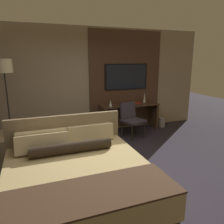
# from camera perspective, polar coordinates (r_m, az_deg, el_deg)

# --- Properties ---
(ground_plane) EXTENTS (16.00, 16.00, 0.00)m
(ground_plane) POSITION_cam_1_polar(r_m,az_deg,el_deg) (3.91, 1.19, -16.64)
(ground_plane) COLOR #28232D
(wall_back_tv_panel) EXTENTS (7.20, 0.09, 2.80)m
(wall_back_tv_panel) POSITION_cam_1_polar(r_m,az_deg,el_deg) (5.93, -6.72, 7.98)
(wall_back_tv_panel) COLOR tan
(wall_back_tv_panel) RESTS_ON ground_plane
(bed) EXTENTS (1.96, 2.09, 1.03)m
(bed) POSITION_cam_1_polar(r_m,az_deg,el_deg) (3.26, -9.10, -16.78)
(bed) COLOR #33281E
(bed) RESTS_ON ground_plane
(desk) EXTENTS (1.64, 0.52, 0.75)m
(desk) POSITION_cam_1_polar(r_m,az_deg,el_deg) (6.19, 4.41, -0.14)
(desk) COLOR #422D1E
(desk) RESTS_ON ground_plane
(tv) EXTENTS (1.27, 0.04, 0.72)m
(tv) POSITION_cam_1_polar(r_m,az_deg,el_deg) (6.22, 3.75, 9.17)
(tv) COLOR black
(desk_chair) EXTENTS (0.63, 0.62, 0.89)m
(desk_chair) POSITION_cam_1_polar(r_m,az_deg,el_deg) (5.66, 4.93, -1.23)
(desk_chair) COLOR #38333D
(desk_chair) RESTS_ON ground_plane
(floor_lamp) EXTENTS (0.34, 0.34, 1.98)m
(floor_lamp) POSITION_cam_1_polar(r_m,az_deg,el_deg) (5.05, -26.27, 8.91)
(floor_lamp) COLOR #282623
(floor_lamp) RESTS_ON ground_plane
(vase_tall) EXTENTS (0.08, 0.08, 0.27)m
(vase_tall) POSITION_cam_1_polar(r_m,az_deg,el_deg) (6.39, 8.47, 3.72)
(vase_tall) COLOR silver
(vase_tall) RESTS_ON desk
(vase_short) EXTENTS (0.08, 0.08, 0.16)m
(vase_short) POSITION_cam_1_polar(r_m,az_deg,el_deg) (5.79, -0.38, 2.30)
(vase_short) COLOR silver
(vase_short) RESTS_ON desk
(book) EXTENTS (0.26, 0.22, 0.03)m
(book) POSITION_cam_1_polar(r_m,az_deg,el_deg) (6.24, 6.51, 2.41)
(book) COLOR maroon
(book) RESTS_ON desk
(waste_bin) EXTENTS (0.22, 0.22, 0.28)m
(waste_bin) POSITION_cam_1_polar(r_m,az_deg,el_deg) (6.70, 12.78, -2.60)
(waste_bin) COLOR gray
(waste_bin) RESTS_ON ground_plane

